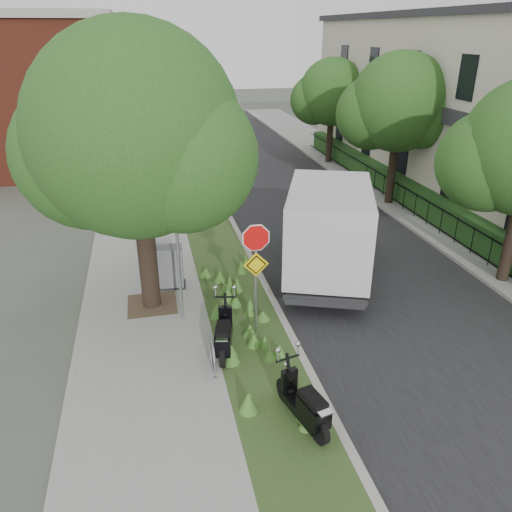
{
  "coord_description": "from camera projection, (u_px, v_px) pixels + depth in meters",
  "views": [
    {
      "loc": [
        -3.81,
        -10.17,
        7.41
      ],
      "look_at": [
        -0.87,
        2.92,
        1.3
      ],
      "focal_mm": 35.0,
      "sensor_mm": 36.0,
      "label": 1
    }
  ],
  "objects": [
    {
      "name": "far_tree_b",
      "position": [
        397.0,
        107.0,
        21.36
      ],
      "size": [
        4.83,
        4.31,
        6.56
      ],
      "color": "black",
      "rests_on": "ground"
    },
    {
      "name": "hedge_far",
      "position": [
        407.0,
        189.0,
        23.04
      ],
      "size": [
        1.0,
        24.0,
        1.1
      ],
      "primitive_type": "cube",
      "color": "#1D4217",
      "rests_on": "footpath_far"
    },
    {
      "name": "bare_post",
      "position": [
        178.0,
        253.0,
        12.95
      ],
      "size": [
        0.08,
        0.08,
        4.0
      ],
      "color": "#A5A8AD",
      "rests_on": "ground"
    },
    {
      "name": "kerb_near",
      "position": [
        229.0,
        215.0,
        21.62
      ],
      "size": [
        0.2,
        60.0,
        0.13
      ],
      "primitive_type": "cube",
      "color": "#9E9991",
      "rests_on": "ground"
    },
    {
      "name": "sidewalk_near",
      "position": [
        140.0,
        222.0,
        20.87
      ],
      "size": [
        3.5,
        60.0,
        0.12
      ],
      "primitive_type": "cube",
      "color": "gray",
      "rests_on": "ground"
    },
    {
      "name": "scooter_far",
      "position": [
        224.0,
        339.0,
        12.1
      ],
      "size": [
        0.66,
        1.87,
        0.9
      ],
      "color": "black",
      "rests_on": "ground"
    },
    {
      "name": "brick_building",
      "position": [
        38.0,
        90.0,
        28.77
      ],
      "size": [
        9.4,
        10.4,
        8.3
      ],
      "color": "maroon",
      "rests_on": "ground"
    },
    {
      "name": "sign_assembly",
      "position": [
        256.0,
        258.0,
        12.14
      ],
      "size": [
        0.94,
        0.08,
        3.22
      ],
      "color": "#A5A8AD",
      "rests_on": "ground"
    },
    {
      "name": "box_truck",
      "position": [
        329.0,
        226.0,
        15.73
      ],
      "size": [
        4.23,
        6.34,
        2.68
      ],
      "color": "#262628",
      "rests_on": "ground"
    },
    {
      "name": "street_tree_main",
      "position": [
        133.0,
        143.0,
        12.6
      ],
      "size": [
        6.21,
        5.54,
        7.66
      ],
      "color": "black",
      "rests_on": "ground"
    },
    {
      "name": "scooter_near",
      "position": [
        307.0,
        410.0,
        9.86
      ],
      "size": [
        0.69,
        1.84,
        0.89
      ],
      "color": "black",
      "rests_on": "ground"
    },
    {
      "name": "kerb_far",
      "position": [
        378.0,
        204.0,
        23.01
      ],
      "size": [
        0.2,
        60.0,
        0.13
      ],
      "primitive_type": "cube",
      "color": "#9E9991",
      "rests_on": "ground"
    },
    {
      "name": "road",
      "position": [
        306.0,
        211.0,
        22.34
      ],
      "size": [
        7.0,
        60.0,
        0.01
      ],
      "primitive_type": "cube",
      "color": "black",
      "rests_on": "ground"
    },
    {
      "name": "verge",
      "position": [
        206.0,
        217.0,
        21.42
      ],
      "size": [
        2.0,
        60.0,
        0.12
      ],
      "primitive_type": "cube",
      "color": "#30491F",
      "rests_on": "ground"
    },
    {
      "name": "far_tree_c",
      "position": [
        331.0,
        95.0,
        28.63
      ],
      "size": [
        4.37,
        3.89,
        5.93
      ],
      "color": "black",
      "rests_on": "ground"
    },
    {
      "name": "terrace_houses",
      "position": [
        491.0,
        109.0,
        22.31
      ],
      "size": [
        7.4,
        26.4,
        8.2
      ],
      "color": "beige",
      "rests_on": "ground"
    },
    {
      "name": "bike_hoop",
      "position": [
        213.0,
        356.0,
        11.59
      ],
      "size": [
        0.06,
        0.78,
        0.77
      ],
      "color": "#A5A8AD",
      "rests_on": "ground"
    },
    {
      "name": "ground",
      "position": [
        314.0,
        344.0,
        12.86
      ],
      "size": [
        120.0,
        120.0,
        0.0
      ],
      "primitive_type": "plane",
      "color": "#4C5147",
      "rests_on": "ground"
    },
    {
      "name": "utility_cabinet",
      "position": [
        168.0,
        267.0,
        15.3
      ],
      "size": [
        1.04,
        0.74,
        1.31
      ],
      "color": "#262628",
      "rests_on": "ground"
    },
    {
      "name": "fence_far",
      "position": [
        394.0,
        190.0,
        22.9
      ],
      "size": [
        0.04,
        24.0,
        1.0
      ],
      "color": "black",
      "rests_on": "ground"
    },
    {
      "name": "footpath_far",
      "position": [
        412.0,
        202.0,
        23.35
      ],
      "size": [
        3.2,
        60.0,
        0.12
      ],
      "primitive_type": "cube",
      "color": "gray",
      "rests_on": "ground"
    }
  ]
}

